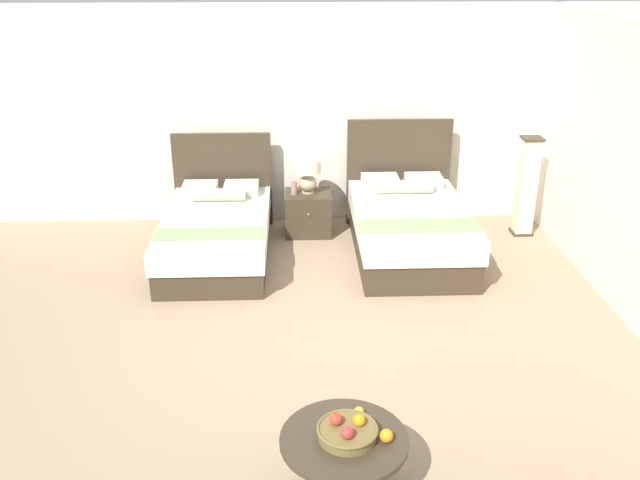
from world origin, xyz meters
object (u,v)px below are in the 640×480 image
object	(u,v)px
table_lamp	(308,173)
floor_lamp_corner	(526,187)
fruit_bowl	(347,431)
loose_orange	(386,436)
bed_near_corner	(409,226)
vase	(294,188)
coffee_table	(344,452)
loose_apple	(359,412)
bed_near_window	(217,232)
nightstand	(308,213)

from	to	relation	value
table_lamp	floor_lamp_corner	xyz separation A→B (m)	(2.61, -0.14, -0.16)
fruit_bowl	loose_orange	world-z (taller)	fruit_bowl
bed_near_corner	vase	world-z (taller)	bed_near_corner
coffee_table	floor_lamp_corner	distance (m)	4.92
bed_near_corner	table_lamp	xyz separation A→B (m)	(-1.13, 0.66, 0.43)
bed_near_corner	floor_lamp_corner	size ratio (longest dim) A/B	1.71
loose_apple	bed_near_window	bearing A→B (deg)	110.00
vase	loose_apple	world-z (taller)	vase
bed_near_window	loose_orange	size ratio (longest dim) A/B	24.40
nightstand	loose_orange	world-z (taller)	nightstand
bed_near_corner	loose_orange	bearing A→B (deg)	-101.19
table_lamp	floor_lamp_corner	bearing A→B (deg)	-3.00
bed_near_corner	loose_apple	bearing A→B (deg)	-104.24
vase	fruit_bowl	xyz separation A→B (m)	(0.31, -4.31, -0.13)
coffee_table	nightstand	bearing A→B (deg)	91.66
nightstand	coffee_table	world-z (taller)	nightstand
bed_near_window	vase	distance (m)	1.10
floor_lamp_corner	loose_apple	bearing A→B (deg)	-120.53
bed_near_window	fruit_bowl	distance (m)	3.91
bed_near_corner	loose_apple	xyz separation A→B (m)	(-0.89, -3.51, 0.13)
fruit_bowl	loose_apple	size ratio (longest dim) A/B	5.63
bed_near_window	floor_lamp_corner	world-z (taller)	floor_lamp_corner
floor_lamp_corner	bed_near_window	bearing A→B (deg)	-171.98
nightstand	vase	distance (m)	0.38
nightstand	loose_orange	size ratio (longest dim) A/B	6.45
bed_near_corner	table_lamp	bearing A→B (deg)	149.85
vase	coffee_table	bearing A→B (deg)	-86.12
table_lamp	bed_near_window	bearing A→B (deg)	-147.94
bed_near_corner	fruit_bowl	xyz separation A→B (m)	(-0.98, -3.71, 0.14)
fruit_bowl	loose_apple	world-z (taller)	fruit_bowl
vase	floor_lamp_corner	world-z (taller)	floor_lamp_corner
bed_near_window	floor_lamp_corner	distance (m)	3.70
bed_near_window	bed_near_corner	distance (m)	2.17
table_lamp	fruit_bowl	size ratio (longest dim) A/B	1.05
coffee_table	fruit_bowl	xyz separation A→B (m)	(0.02, 0.00, 0.16)
floor_lamp_corner	bed_near_corner	bearing A→B (deg)	-160.73
coffee_table	floor_lamp_corner	xyz separation A→B (m)	(2.49, 4.24, 0.29)
nightstand	table_lamp	size ratio (longest dim) A/B	1.36
nightstand	fruit_bowl	bearing A→B (deg)	-88.08
table_lamp	coffee_table	bearing A→B (deg)	-88.35
nightstand	table_lamp	world-z (taller)	table_lamp
loose_apple	loose_orange	xyz separation A→B (m)	(0.15, -0.25, 0.01)
floor_lamp_corner	loose_orange	bearing A→B (deg)	-117.50
coffee_table	fruit_bowl	size ratio (longest dim) A/B	2.09
loose_apple	floor_lamp_corner	world-z (taller)	floor_lamp_corner
nightstand	vase	world-z (taller)	vase
bed_near_corner	fruit_bowl	bearing A→B (deg)	-104.81
table_lamp	loose_apple	size ratio (longest dim) A/B	5.91
loose_apple	table_lamp	bearing A→B (deg)	93.27
bed_near_window	loose_orange	world-z (taller)	bed_near_window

